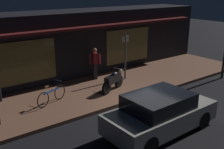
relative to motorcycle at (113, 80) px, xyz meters
The scene contains 8 objects.
ground_plane 2.49m from the motorcycle, 92.48° to the right, with size 60.00×60.00×0.00m, color black.
sidewalk_slab 0.83m from the motorcycle, 99.88° to the left, with size 18.00×4.00×0.15m, color brown.
storefront_building 4.15m from the motorcycle, 91.50° to the left, with size 18.00×3.30×3.60m.
motorcycle is the anchor object (origin of this frame).
bicycle_parked 3.02m from the motorcycle, behind, with size 1.56×0.68×0.91m.
person_bystander 2.02m from the motorcycle, 81.89° to the left, with size 0.59×0.44×1.67m.
sign_post 2.04m from the motorcycle, 32.55° to the left, with size 0.44×0.09×2.40m.
parked_car_near 3.93m from the motorcycle, 103.05° to the right, with size 4.12×1.81×1.42m.
Camera 1 is at (-7.20, -7.15, 4.82)m, focal length 43.22 mm.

